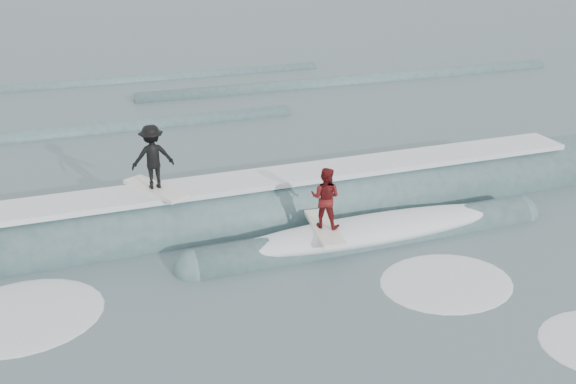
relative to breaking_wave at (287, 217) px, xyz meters
name	(u,v)px	position (x,y,z in m)	size (l,w,h in m)	color
ground	(345,301)	(-0.24, -4.24, -0.04)	(160.00, 160.00, 0.00)	#425860
breaking_wave	(287,217)	(0.00, 0.00, 0.00)	(22.54, 3.91, 2.25)	#395960
surfer_black	(153,160)	(-3.41, 0.29, 1.97)	(1.42, 2.03, 1.71)	silver
surfer_red	(325,202)	(0.27, -1.91, 1.20)	(0.93, 2.06, 1.60)	white
whitewater	(300,321)	(-1.40, -4.61, -0.04)	(13.50, 6.82, 0.10)	white
far_swells	(199,98)	(0.58, 13.41, -0.04)	(38.19, 8.65, 0.80)	#395960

